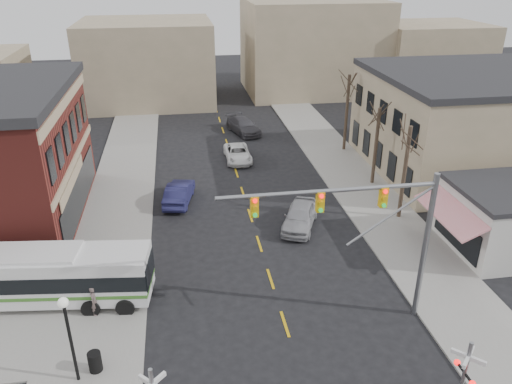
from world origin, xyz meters
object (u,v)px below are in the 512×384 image
(street_lamp, at_px, (67,323))
(trash_bin, at_px, (95,362))
(car_c, at_px, (238,154))
(pedestrian_far, at_px, (98,257))
(car_b, at_px, (179,193))
(car_a, at_px, (300,216))
(rr_crossing_east, at_px, (452,384))
(transit_bus, at_px, (37,276))
(traffic_signal_mast, at_px, (374,221))
(pedestrian_near, at_px, (95,301))
(car_d, at_px, (243,126))

(street_lamp, distance_m, trash_bin, 2.77)
(car_c, relative_size, pedestrian_far, 2.67)
(trash_bin, height_order, car_b, car_b)
(trash_bin, relative_size, car_c, 0.20)
(car_a, bearing_deg, pedestrian_far, -141.56)
(rr_crossing_east, bearing_deg, street_lamp, 163.20)
(car_a, distance_m, pedestrian_far, 13.49)
(transit_bus, xyz_separation_m, pedestrian_far, (2.71, 2.55, -0.71))
(street_lamp, bearing_deg, pedestrian_far, 90.66)
(street_lamp, bearing_deg, transit_bus, 114.71)
(transit_bus, xyz_separation_m, street_lamp, (2.80, -6.09, 1.52))
(rr_crossing_east, distance_m, trash_bin, 15.10)
(transit_bus, distance_m, trash_bin, 6.75)
(rr_crossing_east, bearing_deg, pedestrian_far, 138.80)
(trash_bin, bearing_deg, traffic_signal_mast, 6.87)
(street_lamp, bearing_deg, car_c, 67.81)
(pedestrian_near, bearing_deg, street_lamp, -162.80)
(car_a, height_order, pedestrian_near, pedestrian_near)
(traffic_signal_mast, height_order, trash_bin, traffic_signal_mast)
(transit_bus, height_order, car_c, transit_bus)
(rr_crossing_east, relative_size, pedestrian_far, 3.11)
(traffic_signal_mast, relative_size, pedestrian_far, 5.76)
(trash_bin, bearing_deg, pedestrian_far, 95.61)
(rr_crossing_east, distance_m, street_lamp, 15.63)
(car_d, relative_size, pedestrian_near, 3.21)
(transit_bus, relative_size, trash_bin, 12.53)
(car_b, relative_size, car_c, 1.00)
(car_c, height_order, car_d, car_d)
(traffic_signal_mast, xyz_separation_m, street_lamp, (-13.86, -2.02, -2.51))
(car_a, bearing_deg, pedestrian_near, -125.48)
(trash_bin, relative_size, car_b, 0.20)
(transit_bus, height_order, street_lamp, street_lamp)
(transit_bus, bearing_deg, car_a, 20.87)
(traffic_signal_mast, xyz_separation_m, car_d, (-1.98, 31.06, -4.98))
(car_b, height_order, pedestrian_near, pedestrian_near)
(traffic_signal_mast, distance_m, street_lamp, 14.23)
(trash_bin, bearing_deg, street_lamp, -148.25)
(car_d, bearing_deg, transit_bus, -135.96)
(transit_bus, bearing_deg, car_d, 61.46)
(transit_bus, bearing_deg, trash_bin, -58.16)
(car_a, bearing_deg, traffic_signal_mast, -61.21)
(trash_bin, distance_m, car_c, 26.57)
(car_a, bearing_deg, car_b, 171.06)
(rr_crossing_east, distance_m, car_c, 30.11)
(traffic_signal_mast, xyz_separation_m, pedestrian_near, (-13.63, 2.46, -4.80))
(transit_bus, height_order, car_d, transit_bus)
(rr_crossing_east, xyz_separation_m, trash_bin, (-14.21, 4.94, -1.37))
(transit_bus, distance_m, car_a, 16.88)
(car_b, distance_m, pedestrian_near, 13.61)
(pedestrian_near, bearing_deg, car_c, -5.82)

